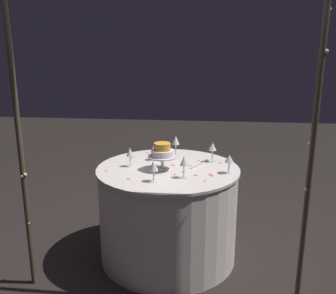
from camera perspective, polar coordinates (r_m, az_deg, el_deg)
ground_plane at (r=3.16m, az=-0.00°, el=-16.41°), size 12.00×12.00×0.00m
decorative_arch at (r=2.25m, az=-1.39°, el=6.76°), size 1.92×0.05×2.03m
main_table at (r=2.98m, az=-0.00°, el=-10.16°), size 1.11×1.11×0.76m
tiered_cake at (r=2.76m, az=-0.89°, el=-0.85°), size 0.22×0.22×0.21m
wine_glass_0 at (r=2.86m, az=-5.96°, el=-0.90°), size 0.06×0.06×0.16m
wine_glass_1 at (r=2.52m, az=-2.27°, el=-3.04°), size 0.07×0.07×0.15m
wine_glass_2 at (r=2.59m, az=2.51°, el=-2.36°), size 0.06×0.06×0.16m
wine_glass_3 at (r=3.12m, az=1.23°, el=0.93°), size 0.06×0.06×0.18m
wine_glass_4 at (r=2.72m, az=9.53°, el=-1.93°), size 0.07×0.07×0.14m
wine_glass_5 at (r=2.97m, az=6.96°, el=-0.05°), size 0.07×0.07×0.16m
wine_glass_6 at (r=3.01m, az=-2.08°, el=-0.11°), size 0.07×0.07×0.14m
cake_knife at (r=2.95m, az=5.29°, el=-2.54°), size 0.16×0.27×0.01m
rose_petal_0 at (r=2.75m, az=2.38°, el=-3.80°), size 0.03×0.02×0.00m
rose_petal_1 at (r=3.12m, az=-5.61°, el=-1.62°), size 0.04×0.04×0.00m
rose_petal_2 at (r=3.00m, az=2.47°, el=-2.24°), size 0.03×0.03×0.00m
rose_petal_3 at (r=2.68m, az=4.36°, el=-4.39°), size 0.05×0.05×0.00m
rose_petal_4 at (r=2.73m, az=8.03°, el=-4.07°), size 0.03×0.03×0.00m
rose_petal_5 at (r=2.80m, az=-9.53°, el=-3.66°), size 0.03×0.04×0.00m
rose_petal_6 at (r=2.73m, az=2.45°, el=-3.98°), size 0.04×0.03×0.00m
rose_petal_7 at (r=2.90m, az=0.76°, el=-2.83°), size 0.04×0.03×0.00m
rose_petal_8 at (r=2.61m, az=-6.21°, el=-4.98°), size 0.04×0.03×0.00m
rose_petal_9 at (r=2.69m, az=1.04°, el=-4.28°), size 0.02×0.03×0.00m
rose_petal_10 at (r=3.10m, az=-1.16°, el=-1.64°), size 0.03×0.04×0.00m
rose_petal_11 at (r=2.57m, az=5.78°, el=-5.28°), size 0.03×0.03×0.00m
rose_petal_12 at (r=3.03m, az=4.78°, el=-2.09°), size 0.03×0.02×0.00m
rose_petal_13 at (r=3.24m, az=-3.18°, el=-0.92°), size 0.04×0.04×0.00m
rose_petal_14 at (r=2.98m, az=8.14°, el=-2.45°), size 0.03×0.04×0.00m
rose_petal_15 at (r=2.68m, az=6.83°, el=-4.44°), size 0.04×0.04×0.00m
rose_petal_16 at (r=2.70m, az=6.62°, el=-4.25°), size 0.03×0.02×0.00m
rose_petal_17 at (r=2.90m, az=3.45°, el=-2.87°), size 0.04×0.04×0.00m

